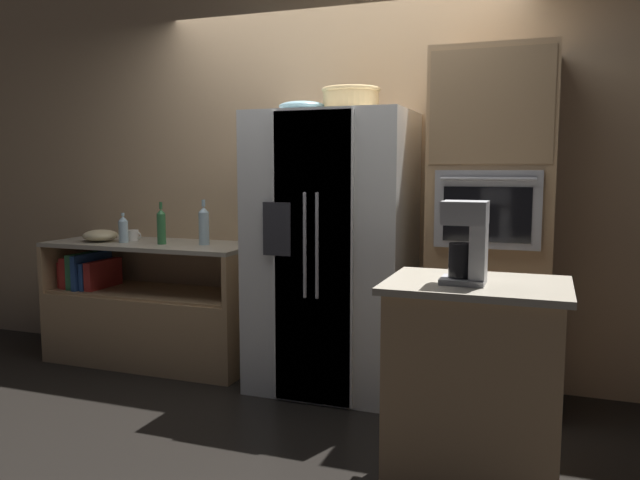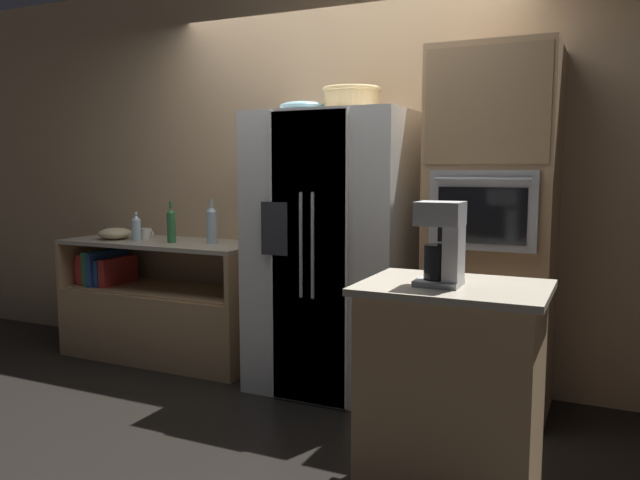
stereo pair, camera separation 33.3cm
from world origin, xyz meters
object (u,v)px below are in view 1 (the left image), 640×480
(bottle_tall, at_px, (123,229))
(mug, at_px, (133,235))
(wall_oven, at_px, (491,231))
(mixing_bowl, at_px, (100,235))
(bottle_short, at_px, (161,226))
(fruit_bowl, at_px, (302,107))
(coffee_maker, at_px, (469,239))
(refrigerator, at_px, (332,253))
(bottle_wide, at_px, (204,225))
(wicker_basket, at_px, (351,99))

(bottle_tall, distance_m, mug, 0.12)
(wall_oven, relative_size, mixing_bowl, 8.36)
(bottle_short, distance_m, mixing_bowl, 0.53)
(wall_oven, height_order, fruit_bowl, wall_oven)
(coffee_maker, bearing_deg, wall_oven, 90.34)
(bottle_short, distance_m, mug, 0.34)
(coffee_maker, bearing_deg, bottle_tall, 157.34)
(refrigerator, relative_size, wall_oven, 0.85)
(bottle_wide, bearing_deg, wall_oven, -0.21)
(bottle_wide, height_order, coffee_maker, coffee_maker)
(bottle_wide, bearing_deg, refrigerator, -4.27)
(mixing_bowl, distance_m, coffee_maker, 2.99)
(wall_oven, distance_m, wicker_basket, 1.17)
(mixing_bowl, xyz_separation_m, coffee_maker, (2.78, -1.07, 0.20))
(wall_oven, relative_size, wicker_basket, 5.75)
(mixing_bowl, relative_size, coffee_maker, 0.72)
(wicker_basket, height_order, coffee_maker, wicker_basket)
(bottle_wide, bearing_deg, mug, 177.87)
(bottle_short, bearing_deg, refrigerator, -0.03)
(wicker_basket, bearing_deg, mixing_bowl, -178.89)
(fruit_bowl, relative_size, mug, 2.42)
(mug, height_order, mixing_bowl, mixing_bowl)
(refrigerator, bearing_deg, mug, 176.56)
(mug, xyz_separation_m, coffee_maker, (2.57, -1.18, 0.20))
(bottle_short, bearing_deg, bottle_wide, 13.45)
(fruit_bowl, xyz_separation_m, bottle_short, (-1.10, 0.07, -0.79))
(refrigerator, height_order, mug, refrigerator)
(coffee_maker, bearing_deg, refrigerator, 132.10)
(refrigerator, xyz_separation_m, bottle_short, (-1.28, 0.00, 0.13))
(wall_oven, bearing_deg, mixing_bowl, -178.40)
(bottle_short, xyz_separation_m, bottle_wide, (0.30, 0.07, 0.01))
(mug, bearing_deg, mixing_bowl, -152.44)
(wall_oven, xyz_separation_m, coffee_maker, (0.01, -1.15, 0.08))
(refrigerator, bearing_deg, wall_oven, 3.86)
(refrigerator, bearing_deg, bottle_tall, -179.58)
(refrigerator, xyz_separation_m, bottle_tall, (-1.59, -0.01, 0.10))
(refrigerator, distance_m, bottle_short, 1.28)
(refrigerator, bearing_deg, bottle_wide, 175.73)
(wicker_basket, distance_m, mug, 1.94)
(fruit_bowl, bearing_deg, bottle_wide, 169.82)
(bottle_short, xyz_separation_m, mixing_bowl, (-0.52, -0.01, -0.08))
(wall_oven, relative_size, fruit_bowl, 7.17)
(mug, bearing_deg, wall_oven, -0.67)
(wall_oven, height_order, bottle_wide, wall_oven)
(wall_oven, height_order, mug, wall_oven)
(bottle_wide, bearing_deg, wicker_basket, -2.48)
(bottle_tall, bearing_deg, refrigerator, 0.42)
(bottle_short, bearing_deg, fruit_bowl, -3.74)
(bottle_tall, height_order, bottle_short, bottle_short)
(refrigerator, xyz_separation_m, coffee_maker, (0.98, -1.09, 0.24))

